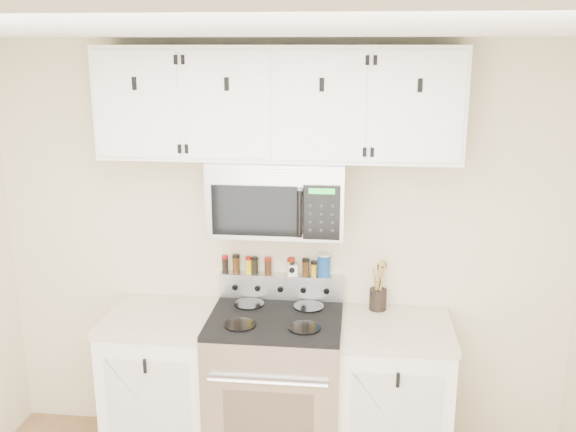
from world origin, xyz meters
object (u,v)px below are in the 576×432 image
object	(u,v)px
salt_canister	(324,265)
utensil_crock	(378,298)
range	(276,388)
microwave	(278,196)

from	to	relation	value
salt_canister	utensil_crock	bearing A→B (deg)	-8.63
range	salt_canister	size ratio (longest dim) A/B	7.74
microwave	utensil_crock	bearing A→B (deg)	10.15
microwave	salt_canister	size ratio (longest dim) A/B	5.35
range	microwave	size ratio (longest dim) A/B	1.45
range	salt_canister	xyz separation A→B (m)	(0.26, 0.28, 0.68)
range	salt_canister	world-z (taller)	salt_canister
microwave	salt_canister	world-z (taller)	microwave
utensil_crock	salt_canister	xyz separation A→B (m)	(-0.33, 0.05, 0.18)
range	microwave	distance (m)	1.15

